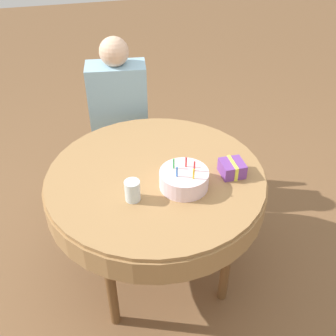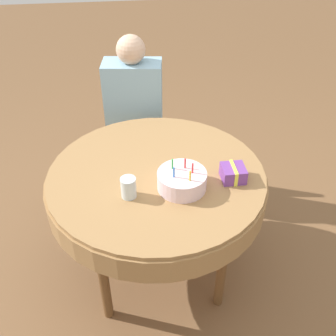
# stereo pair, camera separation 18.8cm
# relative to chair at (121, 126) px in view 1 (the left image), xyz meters

# --- Properties ---
(ground_plane) EXTENTS (12.00, 12.00, 0.00)m
(ground_plane) POSITION_rel_chair_xyz_m (0.06, -0.83, -0.50)
(ground_plane) COLOR brown
(dining_table) EXTENTS (1.09, 1.09, 0.70)m
(dining_table) POSITION_rel_chair_xyz_m (0.06, -0.83, 0.12)
(dining_table) COLOR #9E7547
(dining_table) RESTS_ON ground_plane
(chair) EXTENTS (0.43, 0.43, 0.92)m
(chair) POSITION_rel_chair_xyz_m (0.00, 0.00, 0.00)
(chair) COLOR brown
(chair) RESTS_ON ground_plane
(person) EXTENTS (0.39, 0.32, 1.13)m
(person) POSITION_rel_chair_xyz_m (-0.01, -0.09, 0.18)
(person) COLOR #DBB293
(person) RESTS_ON ground_plane
(birthday_cake) EXTENTS (0.23, 0.23, 0.14)m
(birthday_cake) POSITION_rel_chair_xyz_m (0.17, -0.96, 0.25)
(birthday_cake) COLOR silver
(birthday_cake) RESTS_ON dining_table
(drinking_glass) EXTENTS (0.07, 0.07, 0.10)m
(drinking_glass) POSITION_rel_chair_xyz_m (-0.08, -0.99, 0.25)
(drinking_glass) COLOR silver
(drinking_glass) RESTS_ON dining_table
(gift_box) EXTENTS (0.11, 0.12, 0.08)m
(gift_box) POSITION_rel_chair_xyz_m (0.42, -0.93, 0.24)
(gift_box) COLOR #753D99
(gift_box) RESTS_ON dining_table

